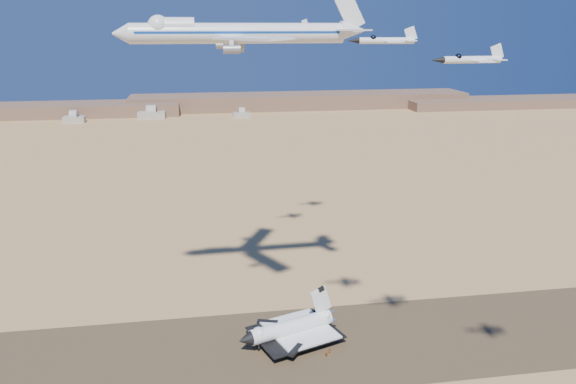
{
  "coord_description": "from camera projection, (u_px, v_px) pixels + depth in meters",
  "views": [
    {
      "loc": [
        -8.66,
        -156.72,
        99.72
      ],
      "look_at": [
        17.85,
        8.0,
        50.14
      ],
      "focal_mm": 35.0,
      "sensor_mm": 36.0,
      "label": 1
    }
  ],
  "objects": [
    {
      "name": "chase_jet_e",
      "position": [
        321.0,
        33.0,
        226.71
      ],
      "size": [
        14.72,
        7.74,
        3.67
      ],
      "rotation": [
        0.0,
        0.0,
        -0.0
      ],
      "color": "white"
    },
    {
      "name": "crew_c",
      "position": [
        326.0,
        354.0,
        175.56
      ],
      "size": [
        1.16,
        0.96,
        1.76
      ],
      "primitive_type": "imported",
      "rotation": [
        0.0,
        0.0,
        2.64
      ],
      "color": "#C6540B",
      "rests_on": "runway"
    },
    {
      "name": "runway",
      "position": [
        237.0,
        353.0,
        178.04
      ],
      "size": [
        600.0,
        50.0,
        0.06
      ],
      "primitive_type": "cube",
      "color": "brown",
      "rests_on": "ground"
    },
    {
      "name": "chase_jet_d",
      "position": [
        291.0,
        27.0,
        203.02
      ],
      "size": [
        14.4,
        8.05,
        3.61
      ],
      "rotation": [
        0.0,
        0.0,
        0.16
      ],
      "color": "white"
    },
    {
      "name": "chase_jet_a",
      "position": [
        385.0,
        40.0,
        126.91
      ],
      "size": [
        15.82,
        8.7,
        3.95
      ],
      "rotation": [
        0.0,
        0.0,
        -0.12
      ],
      "color": "white"
    },
    {
      "name": "carrier_747",
      "position": [
        231.0,
        33.0,
        159.75
      ],
      "size": [
        72.42,
        56.22,
        18.07
      ],
      "rotation": [
        0.0,
        0.0,
        0.02
      ],
      "color": "white"
    },
    {
      "name": "hangars",
      "position": [
        147.0,
        115.0,
        619.71
      ],
      "size": [
        200.5,
        29.5,
        30.0
      ],
      "color": "#9F9B8D",
      "rests_on": "ground"
    },
    {
      "name": "crew_a",
      "position": [
        312.0,
        346.0,
        180.05
      ],
      "size": [
        0.6,
        0.71,
        1.67
      ],
      "primitive_type": "imported",
      "rotation": [
        0.0,
        0.0,
        1.97
      ],
      "color": "#C6540B",
      "rests_on": "runway"
    },
    {
      "name": "chase_jet_b",
      "position": [
        471.0,
        59.0,
        115.09
      ],
      "size": [
        16.12,
        8.65,
        4.01
      ],
      "rotation": [
        0.0,
        0.0,
        0.05
      ],
      "color": "white"
    },
    {
      "name": "ridgeline",
      "position": [
        259.0,
        104.0,
        684.86
      ],
      "size": [
        960.0,
        90.0,
        18.0
      ],
      "color": "brown",
      "rests_on": "ground"
    },
    {
      "name": "crew_b",
      "position": [
        330.0,
        351.0,
        177.63
      ],
      "size": [
        0.81,
        0.9,
        1.61
      ],
      "primitive_type": "imported",
      "rotation": [
        0.0,
        0.0,
        2.16
      ],
      "color": "#C6540B",
      "rests_on": "runway"
    },
    {
      "name": "ground",
      "position": [
        237.0,
        353.0,
        178.04
      ],
      "size": [
        1200.0,
        1200.0,
        0.0
      ],
      "primitive_type": "plane",
      "color": "tan",
      "rests_on": "ground"
    },
    {
      "name": "shuttle",
      "position": [
        290.0,
        329.0,
        183.07
      ],
      "size": [
        35.58,
        28.84,
        17.32
      ],
      "rotation": [
        0.0,
        0.0,
        0.34
      ],
      "color": "white",
      "rests_on": "runway"
    }
  ]
}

